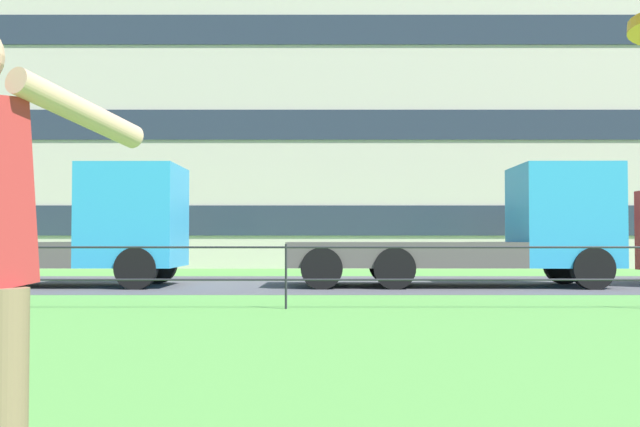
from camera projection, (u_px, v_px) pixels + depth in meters
The scene contains 5 objects.
street_strip at pixel (180, 284), 18.42m from camera, with size 80.00×7.43×0.01m, color #4C4C51.
park_fence at pixel (103, 265), 11.81m from camera, with size 39.24×0.04×1.00m.
flatbed_truck_right at pixel (67, 233), 17.45m from camera, with size 7.32×2.47×2.75m.
flatbed_truck_left at pixel (496, 233), 17.45m from camera, with size 7.34×2.54×2.75m.
apartment_building_background at pixel (272, 103), 34.60m from camera, with size 38.63×13.35×14.42m.
Camera 1 is at (3.33, 2.85, 1.08)m, focal length 43.00 mm.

